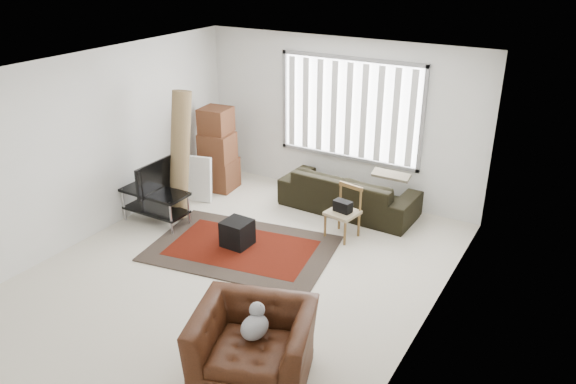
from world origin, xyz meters
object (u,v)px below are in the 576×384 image
at_px(sofa, 349,186).
at_px(armchair, 254,341).
at_px(tv_stand, 155,200).
at_px(side_chair, 343,210).
at_px(moving_boxes, 218,152).

relative_size(sofa, armchair, 1.56).
bearing_deg(tv_stand, sofa, 38.26).
xyz_separation_m(tv_stand, sofa, (2.43, 1.91, 0.04)).
bearing_deg(tv_stand, side_chair, 21.04).
bearing_deg(armchair, side_chair, 80.45).
xyz_separation_m(sofa, side_chair, (0.31, -0.86, 0.01)).
bearing_deg(sofa, tv_stand, 40.12).
relative_size(moving_boxes, side_chair, 1.85).
distance_m(sofa, side_chair, 0.92).
height_order(moving_boxes, side_chair, moving_boxes).
bearing_deg(armchair, sofa, 82.78).
bearing_deg(armchair, moving_boxes, 112.29).
bearing_deg(side_chair, sofa, 119.65).
bearing_deg(tv_stand, moving_boxes, 89.06).
distance_m(tv_stand, side_chair, 2.93).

